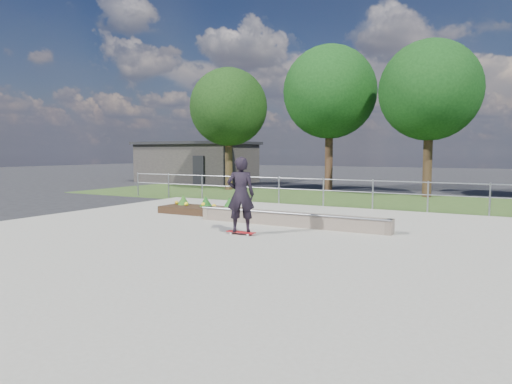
# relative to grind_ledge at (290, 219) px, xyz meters

# --- Properties ---
(ground) EXTENTS (120.00, 120.00, 0.00)m
(ground) POSITION_rel_grind_ledge_xyz_m (-0.90, -2.29, -0.26)
(ground) COLOR black
(ground) RESTS_ON ground
(grass_verge) EXTENTS (30.00, 8.00, 0.02)m
(grass_verge) POSITION_rel_grind_ledge_xyz_m (-0.90, 8.71, -0.25)
(grass_verge) COLOR #2D451B
(grass_verge) RESTS_ON ground
(concrete_slab) EXTENTS (15.00, 15.00, 0.06)m
(concrete_slab) POSITION_rel_grind_ledge_xyz_m (-0.90, -2.29, -0.23)
(concrete_slab) COLOR gray
(concrete_slab) RESTS_ON ground
(fence) EXTENTS (20.06, 0.06, 1.20)m
(fence) POSITION_rel_grind_ledge_xyz_m (-0.90, 5.21, 0.51)
(fence) COLOR #92949A
(fence) RESTS_ON ground
(building) EXTENTS (8.40, 5.40, 3.00)m
(building) POSITION_rel_grind_ledge_xyz_m (-14.90, 15.70, 1.25)
(building) COLOR #2C2A27
(building) RESTS_ON ground
(tree_far_left) EXTENTS (4.55, 4.55, 7.15)m
(tree_far_left) POSITION_rel_grind_ledge_xyz_m (-8.90, 10.71, 4.59)
(tree_far_left) COLOR #302213
(tree_far_left) RESTS_ON ground
(tree_mid_left) EXTENTS (5.25, 5.25, 8.25)m
(tree_mid_left) POSITION_rel_grind_ledge_xyz_m (-3.40, 12.71, 5.34)
(tree_mid_left) COLOR #311D13
(tree_mid_left) RESTS_ON ground
(tree_mid_right) EXTENTS (4.90, 4.90, 7.70)m
(tree_mid_right) POSITION_rel_grind_ledge_xyz_m (2.10, 11.71, 4.97)
(tree_mid_right) COLOR black
(tree_mid_right) RESTS_ON ground
(grind_ledge) EXTENTS (6.00, 0.44, 0.43)m
(grind_ledge) POSITION_rel_grind_ledge_xyz_m (0.00, 0.00, 0.00)
(grind_ledge) COLOR brown
(grind_ledge) RESTS_ON concrete_slab
(planter_bed) EXTENTS (3.00, 1.20, 0.61)m
(planter_bed) POSITION_rel_grind_ledge_xyz_m (-3.84, 0.95, -0.02)
(planter_bed) COLOR black
(planter_bed) RESTS_ON concrete_slab
(skateboarder) EXTENTS (0.86, 0.75, 2.06)m
(skateboarder) POSITION_rel_grind_ledge_xyz_m (-0.52, -1.94, 0.86)
(skateboarder) COLOR white
(skateboarder) RESTS_ON concrete_slab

